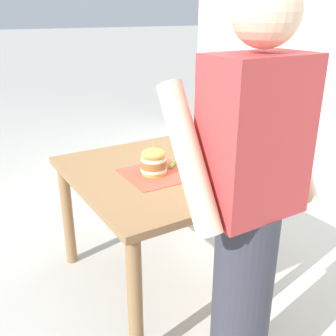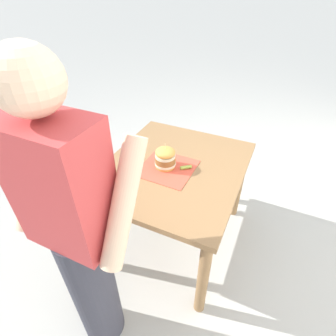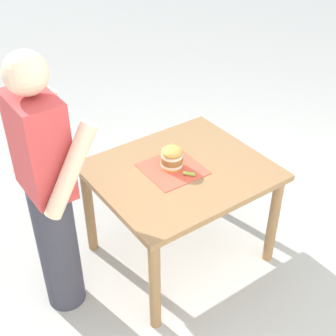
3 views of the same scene
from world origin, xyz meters
name	(u,v)px [view 3 (image 3 of 3)]	position (x,y,z in m)	size (l,w,h in m)	color
ground_plane	(179,252)	(0.00, 0.00, 0.00)	(80.00, 80.00, 0.00)	#ADAAA3
patio_table	(180,183)	(0.00, 0.00, 0.63)	(0.94, 1.09, 0.75)	olive
serving_paper	(172,169)	(0.03, 0.04, 0.75)	(0.36, 0.36, 0.00)	#D64C38
sandwich	(172,157)	(0.05, 0.03, 0.82)	(0.15, 0.15, 0.18)	gold
pickle_spear	(189,174)	(-0.09, 0.00, 0.76)	(0.02, 0.02, 0.08)	#8EA83D
diner_across_table	(48,191)	(0.10, 0.84, 0.88)	(0.55, 0.35, 1.69)	#33333D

